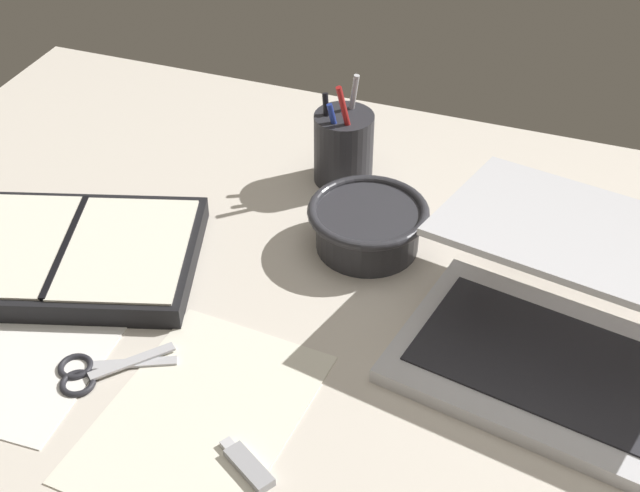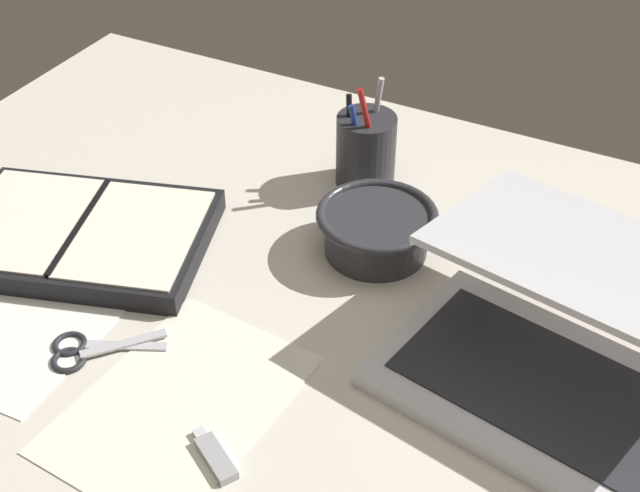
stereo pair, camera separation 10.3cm
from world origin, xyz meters
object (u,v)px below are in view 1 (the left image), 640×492
laptop (574,325)px  planner (68,254)px  bowl (365,224)px  pen_cup (344,147)px  scissors (91,372)px

laptop → planner: 60.95cm
bowl → laptop: bearing=-23.1°
laptop → bowl: size_ratio=2.57×
pen_cup → scissors: size_ratio=1.33×
laptop → scissors: 52.44cm
laptop → bowl: laptop is taller
planner → bowl: bearing=8.5°
bowl → scissors: bearing=-123.6°
bowl → planner: bearing=-154.1°
pen_cup → scissors: bearing=-106.6°
laptop → pen_cup: pen_cup is taller
laptop → pen_cup: (-34.73, 25.05, 0.18)cm
bowl → scissors: (-21.02, -31.67, -3.07)cm
planner → laptop: bearing=-13.0°
planner → scissors: planner is taller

